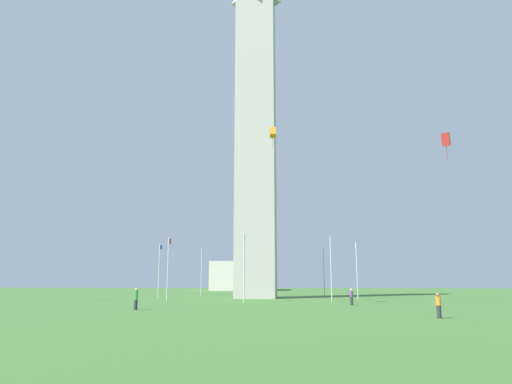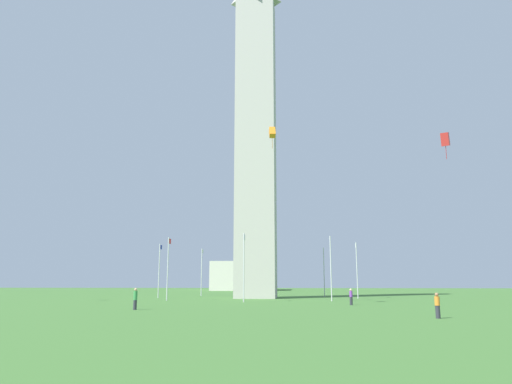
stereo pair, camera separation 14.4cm
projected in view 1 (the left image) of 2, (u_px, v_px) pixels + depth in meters
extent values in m
plane|color=#3D6B2D|center=(256.00, 298.00, 69.04)|extent=(260.00, 260.00, 0.00)
cube|color=#B7B2A8|center=(256.00, 142.00, 73.39)|extent=(5.85, 5.85, 46.82)
cylinder|color=silver|center=(264.00, 272.00, 83.97)|extent=(0.14, 0.14, 7.93)
cube|color=#1E2D99|center=(264.00, 252.00, 85.16)|extent=(1.00, 0.03, 0.64)
cylinder|color=silver|center=(201.00, 272.00, 80.78)|extent=(0.14, 0.14, 7.93)
cube|color=white|center=(202.00, 251.00, 81.97)|extent=(1.00, 0.03, 0.64)
cylinder|color=silver|center=(159.00, 271.00, 71.15)|extent=(0.14, 0.14, 7.93)
cube|color=#1E2D99|center=(161.00, 247.00, 72.34)|extent=(1.00, 0.03, 0.64)
cylinder|color=silver|center=(168.00, 269.00, 60.71)|extent=(0.14, 0.14, 7.93)
cube|color=red|center=(170.00, 241.00, 61.90)|extent=(1.00, 0.03, 0.64)
cylinder|color=silver|center=(244.00, 267.00, 55.59)|extent=(0.14, 0.14, 7.93)
cube|color=white|center=(245.00, 237.00, 56.78)|extent=(1.00, 0.03, 0.64)
cylinder|color=silver|center=(331.00, 268.00, 58.78)|extent=(0.14, 0.14, 7.93)
cube|color=white|center=(330.00, 240.00, 59.97)|extent=(1.00, 0.03, 0.64)
cylinder|color=silver|center=(357.00, 270.00, 68.41)|extent=(0.14, 0.14, 7.93)
cube|color=white|center=(356.00, 246.00, 69.60)|extent=(1.00, 0.03, 0.64)
cylinder|color=silver|center=(324.00, 272.00, 78.84)|extent=(0.14, 0.14, 7.93)
cube|color=red|center=(323.00, 251.00, 80.04)|extent=(1.00, 0.03, 0.64)
cylinder|color=#2D2D38|center=(439.00, 312.00, 30.29)|extent=(0.29, 0.29, 0.80)
cylinder|color=orange|center=(438.00, 301.00, 30.42)|extent=(0.32, 0.32, 0.56)
sphere|color=#936B4C|center=(438.00, 295.00, 30.49)|extent=(0.24, 0.24, 0.24)
cylinder|color=#2D2D38|center=(136.00, 305.00, 39.86)|extent=(0.29, 0.29, 0.80)
cylinder|color=#388C47|center=(136.00, 295.00, 40.01)|extent=(0.32, 0.32, 0.74)
sphere|color=tan|center=(136.00, 290.00, 40.10)|extent=(0.24, 0.24, 0.24)
cylinder|color=#2D2D38|center=(352.00, 301.00, 48.18)|extent=(0.29, 0.29, 0.80)
cylinder|color=purple|center=(351.00, 294.00, 48.30)|extent=(0.32, 0.32, 0.59)
sphere|color=beige|center=(351.00, 290.00, 48.38)|extent=(0.24, 0.24, 0.24)
cube|color=red|center=(446.00, 139.00, 39.10)|extent=(1.02, 0.90, 1.19)
cylinder|color=maroon|center=(447.00, 151.00, 38.92)|extent=(0.04, 0.04, 1.44)
cube|color=orange|center=(273.00, 132.00, 50.66)|extent=(1.21, 0.81, 1.29)
cylinder|color=#A75C15|center=(273.00, 142.00, 50.47)|extent=(0.04, 0.04, 1.50)
cube|color=beige|center=(245.00, 276.00, 142.68)|extent=(26.95, 16.42, 8.02)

